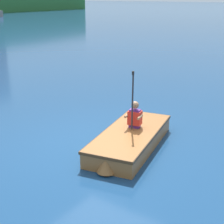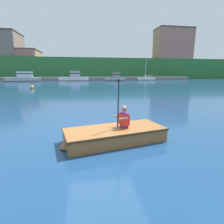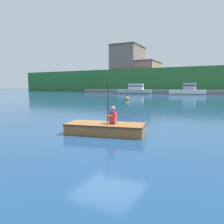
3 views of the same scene
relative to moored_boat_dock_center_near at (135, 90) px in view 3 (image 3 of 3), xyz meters
name	(u,v)px [view 3 (image 3 of 3)]	position (x,y,z in m)	size (l,w,h in m)	color
ground_plane	(108,130)	(13.35, -36.96, -0.83)	(300.00, 300.00, 0.00)	navy
shoreline_ridge	(210,81)	(13.35, 23.03, 2.45)	(120.00, 20.00, 6.56)	#2D6B33
waterfront_warehouse_left	(128,69)	(-9.84, 18.96, 6.17)	(8.08, 10.56, 13.98)	#75665B
waterfront_office_block_center	(145,77)	(-4.12, 18.98, 3.67)	(7.46, 10.27, 8.98)	#9E6B5B
marina_dock	(203,92)	(13.35, 5.00, -0.38)	(58.22, 2.40, 0.90)	slate
moored_boat_dock_center_near	(135,90)	(0.00, 0.00, 0.00)	(7.55, 3.86, 2.23)	#9EA3A8
moored_boat_dock_center_far	(188,91)	(10.89, 0.68, -0.03)	(6.98, 2.61, 2.34)	white
rowboat_foreground	(104,128)	(13.56, -37.66, -0.61)	(2.95, 1.67, 0.38)	#935B2D
person_paddler	(113,116)	(13.86, -37.60, -0.17)	(0.39, 0.40, 1.33)	#592672
channel_buoy	(127,98)	(6.69, -19.64, -0.61)	(0.44, 0.44, 0.72)	orange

